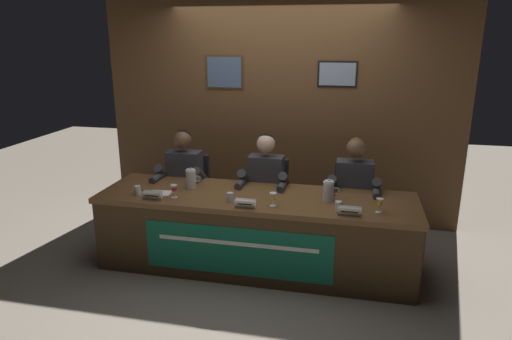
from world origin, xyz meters
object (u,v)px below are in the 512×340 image
at_px(panelist_left, 182,178).
at_px(conference_table, 253,222).
at_px(juice_glass_left, 174,189).
at_px(juice_glass_right, 380,203).
at_px(chair_center, 268,202).
at_px(water_pitcher_right_side, 329,191).
at_px(panelist_right, 353,190).
at_px(water_cup_center, 230,198).
at_px(chair_left, 190,196).
at_px(water_cup_right, 338,207).
at_px(nameplate_left, 152,195).
at_px(water_pitcher_left_side, 191,179).
at_px(juice_glass_center, 273,197).
at_px(nameplate_center, 245,204).
at_px(chair_right, 352,209).
at_px(water_cup_left, 137,191).
at_px(nameplate_right, 350,211).
at_px(document_stack_left, 160,193).
at_px(panelist_center, 264,184).

bearing_deg(panelist_left, conference_table, -30.03).
height_order(juice_glass_left, juice_glass_right, same).
height_order(chair_center, water_pitcher_right_side, water_pitcher_right_side).
bearing_deg(panelist_right, water_cup_center, -150.23).
distance_m(chair_left, juice_glass_left, 0.93).
bearing_deg(water_pitcher_right_side, water_cup_right, -66.96).
xyz_separation_m(nameplate_left, water_cup_center, (0.72, 0.10, -0.00)).
bearing_deg(water_pitcher_left_side, juice_glass_center, -19.98).
xyz_separation_m(nameplate_center, juice_glass_center, (0.23, 0.10, 0.05)).
relative_size(nameplate_center, water_cup_right, 2.17).
bearing_deg(water_cup_center, chair_right, 37.02).
relative_size(water_cup_left, juice_glass_center, 0.69).
bearing_deg(nameplate_right, juice_glass_left, 176.27).
height_order(chair_left, nameplate_center, chair_left).
xyz_separation_m(water_pitcher_right_side, document_stack_left, (-1.58, -0.16, -0.09)).
bearing_deg(water_pitcher_right_side, nameplate_center, -154.12).
xyz_separation_m(panelist_right, juice_glass_right, (0.22, -0.60, 0.10)).
xyz_separation_m(panelist_center, juice_glass_center, (0.21, -0.65, 0.10)).
bearing_deg(document_stack_left, water_cup_right, -2.64).
distance_m(chair_left, water_cup_center, 1.14).
height_order(chair_left, juice_glass_left, chair_left).
xyz_separation_m(panelist_left, juice_glass_left, (0.17, -0.63, 0.10)).
height_order(conference_table, chair_right, chair_right).
bearing_deg(water_pitcher_left_side, panelist_right, 11.86).
height_order(nameplate_left, chair_right, chair_right).
bearing_deg(water_cup_right, panelist_center, 140.35).
distance_m(chair_left, juice_glass_center, 1.45).
bearing_deg(juice_glass_right, water_cup_left, -179.53).
distance_m(water_cup_left, juice_glass_right, 2.23).
height_order(water_cup_left, juice_glass_center, juice_glass_center).
relative_size(chair_left, water_pitcher_right_side, 4.27).
bearing_deg(water_cup_right, water_cup_left, 179.34).
distance_m(juice_glass_left, nameplate_center, 0.72).
bearing_deg(nameplate_right, document_stack_left, 174.57).
bearing_deg(nameplate_center, chair_center, 88.57).
height_order(panelist_left, panelist_center, same).
distance_m(panelist_center, water_pitcher_right_side, 0.80).
height_order(water_cup_left, nameplate_center, water_cup_left).
xyz_separation_m(juice_glass_left, water_pitcher_left_side, (0.06, 0.30, 0.01)).
bearing_deg(juice_glass_right, conference_table, 175.67).
bearing_deg(panelist_left, juice_glass_right, -16.66).
height_order(nameplate_left, nameplate_right, same).
relative_size(panelist_center, document_stack_left, 5.47).
relative_size(chair_left, nameplate_center, 4.86).
bearing_deg(conference_table, panelist_center, 89.80).
xyz_separation_m(nameplate_left, juice_glass_center, (1.12, 0.07, 0.05)).
bearing_deg(nameplate_left, water_pitcher_left_side, 58.82).
height_order(chair_right, nameplate_right, chair_right).
bearing_deg(nameplate_center, water_pitcher_right_side, 25.88).
bearing_deg(chair_left, water_pitcher_left_side, -66.85).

